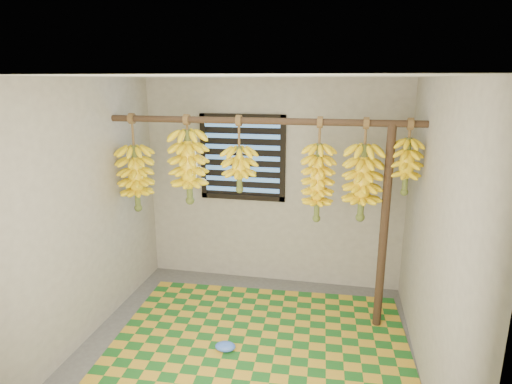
% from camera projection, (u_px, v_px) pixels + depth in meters
% --- Properties ---
extents(floor, '(3.00, 3.00, 0.01)m').
position_uv_depth(floor, '(244.00, 352.00, 3.85)').
color(floor, '#4F4F4F').
rests_on(floor, ground).
extents(ceiling, '(3.00, 3.00, 0.01)m').
position_uv_depth(ceiling, '(241.00, 76.00, 3.23)').
color(ceiling, silver).
rests_on(ceiling, wall_back).
extents(wall_back, '(3.00, 0.01, 2.40)m').
position_uv_depth(wall_back, '(272.00, 184.00, 4.97)').
color(wall_back, gray).
rests_on(wall_back, floor).
extents(wall_left, '(0.01, 3.00, 2.40)m').
position_uv_depth(wall_left, '(80.00, 215.00, 3.83)').
color(wall_left, gray).
rests_on(wall_left, floor).
extents(wall_right, '(0.01, 3.00, 2.40)m').
position_uv_depth(wall_right, '(435.00, 239.00, 3.25)').
color(wall_right, gray).
rests_on(wall_right, floor).
extents(window, '(1.00, 0.04, 1.00)m').
position_uv_depth(window, '(242.00, 158.00, 4.93)').
color(window, black).
rests_on(window, wall_back).
extents(hanging_pole, '(3.00, 0.06, 0.06)m').
position_uv_depth(hanging_pole, '(259.00, 121.00, 4.00)').
color(hanging_pole, '#3D2B1C').
rests_on(hanging_pole, wall_left).
extents(support_post, '(0.08, 0.08, 2.00)m').
position_uv_depth(support_post, '(384.00, 230.00, 4.02)').
color(support_post, '#3D2B1C').
rests_on(support_post, floor).
extents(woven_mat, '(2.83, 2.31, 0.01)m').
position_uv_depth(woven_mat, '(259.00, 346.00, 3.93)').
color(woven_mat, '#1C5F1F').
rests_on(woven_mat, floor).
extents(plastic_bag, '(0.20, 0.15, 0.08)m').
position_uv_depth(plastic_bag, '(225.00, 346.00, 3.85)').
color(plastic_bag, '#3E6EE9').
rests_on(plastic_bag, woven_mat).
extents(banana_bunch_a, '(0.35, 0.35, 1.00)m').
position_uv_depth(banana_bunch_a, '(136.00, 178.00, 4.41)').
color(banana_bunch_a, brown).
rests_on(banana_bunch_a, hanging_pole).
extents(banana_bunch_b, '(0.38, 0.38, 0.88)m').
position_uv_depth(banana_bunch_b, '(189.00, 167.00, 4.26)').
color(banana_bunch_b, brown).
rests_on(banana_bunch_b, hanging_pole).
extents(banana_bunch_c, '(0.33, 0.33, 0.74)m').
position_uv_depth(banana_bunch_c, '(239.00, 169.00, 4.16)').
color(banana_bunch_c, brown).
rests_on(banana_bunch_c, hanging_pole).
extents(banana_bunch_d, '(0.30, 0.30, 0.99)m').
position_uv_depth(banana_bunch_d, '(318.00, 183.00, 4.03)').
color(banana_bunch_d, brown).
rests_on(banana_bunch_d, hanging_pole).
extents(banana_bunch_e, '(0.35, 0.35, 0.95)m').
position_uv_depth(banana_bunch_e, '(362.00, 183.00, 3.95)').
color(banana_bunch_e, brown).
rests_on(banana_bunch_e, hanging_pole).
extents(banana_bunch_f, '(0.27, 0.27, 0.69)m').
position_uv_depth(banana_bunch_f, '(407.00, 166.00, 3.83)').
color(banana_bunch_f, brown).
rests_on(banana_bunch_f, hanging_pole).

